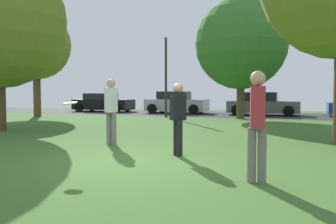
{
  "coord_description": "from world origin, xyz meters",
  "views": [
    {
      "loc": [
        3.25,
        -6.76,
        1.46
      ],
      "look_at": [
        0.0,
        2.19,
        0.91
      ],
      "focal_mm": 38.18,
      "sensor_mm": 36.0,
      "label": 1
    }
  ],
  "objects_px": {
    "street_lamp_post": "(166,78)",
    "parked_car_silver": "(176,103)",
    "parked_car_black": "(103,103)",
    "maple_tree_far": "(241,44)",
    "birch_tree_lone": "(36,45)",
    "frisbee_disc": "(70,103)",
    "person_bystander": "(257,121)",
    "person_walking": "(111,108)",
    "parked_car_grey": "(263,105)",
    "person_catcher": "(178,116)"
  },
  "relations": [
    {
      "from": "birch_tree_lone",
      "to": "parked_car_grey",
      "type": "xyz_separation_m",
      "value": [
        12.31,
        5.83,
        -3.49
      ]
    },
    {
      "from": "maple_tree_far",
      "to": "parked_car_silver",
      "type": "distance_m",
      "value": 6.93
    },
    {
      "from": "parked_car_black",
      "to": "person_catcher",
      "type": "bearing_deg",
      "value": -54.67
    },
    {
      "from": "person_bystander",
      "to": "street_lamp_post",
      "type": "height_order",
      "value": "street_lamp_post"
    },
    {
      "from": "parked_car_black",
      "to": "parked_car_grey",
      "type": "xyz_separation_m",
      "value": [
        11.44,
        -0.19,
        0.03
      ]
    },
    {
      "from": "birch_tree_lone",
      "to": "parked_car_grey",
      "type": "distance_m",
      "value": 14.06
    },
    {
      "from": "person_catcher",
      "to": "parked_car_silver",
      "type": "bearing_deg",
      "value": -114.25
    },
    {
      "from": "birch_tree_lone",
      "to": "frisbee_disc",
      "type": "distance_m",
      "value": 15.22
    },
    {
      "from": "maple_tree_far",
      "to": "person_catcher",
      "type": "xyz_separation_m",
      "value": [
        0.35,
        -11.75,
        -3.11
      ]
    },
    {
      "from": "person_bystander",
      "to": "frisbee_disc",
      "type": "xyz_separation_m",
      "value": [
        -3.66,
        0.23,
        0.23
      ]
    },
    {
      "from": "parked_car_black",
      "to": "maple_tree_far",
      "type": "bearing_deg",
      "value": -19.19
    },
    {
      "from": "parked_car_silver",
      "to": "street_lamp_post",
      "type": "relative_size",
      "value": 0.91
    },
    {
      "from": "person_walking",
      "to": "frisbee_disc",
      "type": "height_order",
      "value": "person_walking"
    },
    {
      "from": "person_bystander",
      "to": "frisbee_disc",
      "type": "bearing_deg",
      "value": 77.48
    },
    {
      "from": "person_bystander",
      "to": "parked_car_black",
      "type": "relative_size",
      "value": 0.41
    },
    {
      "from": "birch_tree_lone",
      "to": "person_catcher",
      "type": "bearing_deg",
      "value": -38.54
    },
    {
      "from": "person_catcher",
      "to": "frisbee_disc",
      "type": "height_order",
      "value": "person_catcher"
    },
    {
      "from": "person_bystander",
      "to": "person_walking",
      "type": "relative_size",
      "value": 0.99
    },
    {
      "from": "person_bystander",
      "to": "parked_car_silver",
      "type": "distance_m",
      "value": 18.65
    },
    {
      "from": "person_walking",
      "to": "parked_car_grey",
      "type": "relative_size",
      "value": 0.42
    },
    {
      "from": "person_catcher",
      "to": "parked_car_black",
      "type": "bearing_deg",
      "value": -97.66
    },
    {
      "from": "birch_tree_lone",
      "to": "frisbee_disc",
      "type": "xyz_separation_m",
      "value": [
        10.09,
        -11.02,
        -2.91
      ]
    },
    {
      "from": "person_bystander",
      "to": "parked_car_grey",
      "type": "height_order",
      "value": "person_bystander"
    },
    {
      "from": "person_walking",
      "to": "frisbee_disc",
      "type": "relative_size",
      "value": 4.76
    },
    {
      "from": "birch_tree_lone",
      "to": "parked_car_silver",
      "type": "distance_m",
      "value": 9.55
    },
    {
      "from": "person_bystander",
      "to": "person_walking",
      "type": "xyz_separation_m",
      "value": [
        -4.19,
        2.84,
        0.01
      ]
    },
    {
      "from": "person_catcher",
      "to": "parked_car_black",
      "type": "distance_m",
      "value": 18.92
    },
    {
      "from": "street_lamp_post",
      "to": "birch_tree_lone",
      "type": "bearing_deg",
      "value": -165.3
    },
    {
      "from": "street_lamp_post",
      "to": "parked_car_black",
      "type": "bearing_deg",
      "value": 147.62
    },
    {
      "from": "maple_tree_far",
      "to": "person_bystander",
      "type": "xyz_separation_m",
      "value": [
        2.29,
        -13.59,
        -3.02
      ]
    },
    {
      "from": "person_bystander",
      "to": "birch_tree_lone",
      "type": "bearing_deg",
      "value": 41.81
    },
    {
      "from": "birch_tree_lone",
      "to": "street_lamp_post",
      "type": "distance_m",
      "value": 7.82
    },
    {
      "from": "maple_tree_far",
      "to": "birch_tree_lone",
      "type": "relative_size",
      "value": 1.05
    },
    {
      "from": "person_bystander",
      "to": "frisbee_disc",
      "type": "distance_m",
      "value": 3.68
    },
    {
      "from": "person_catcher",
      "to": "street_lamp_post",
      "type": "relative_size",
      "value": 0.37
    },
    {
      "from": "birch_tree_lone",
      "to": "parked_car_black",
      "type": "xyz_separation_m",
      "value": [
        0.87,
        6.02,
        -3.51
      ]
    },
    {
      "from": "person_bystander",
      "to": "parked_car_black",
      "type": "distance_m",
      "value": 21.55
    },
    {
      "from": "maple_tree_far",
      "to": "frisbee_disc",
      "type": "bearing_deg",
      "value": -95.87
    },
    {
      "from": "maple_tree_far",
      "to": "person_bystander",
      "type": "relative_size",
      "value": 3.63
    },
    {
      "from": "parked_car_silver",
      "to": "street_lamp_post",
      "type": "xyz_separation_m",
      "value": [
        0.74,
        -4.04,
        1.58
      ]
    },
    {
      "from": "frisbee_disc",
      "to": "parked_car_black",
      "type": "bearing_deg",
      "value": 118.4
    },
    {
      "from": "person_bystander",
      "to": "parked_car_grey",
      "type": "bearing_deg",
      "value": -4.09
    },
    {
      "from": "street_lamp_post",
      "to": "parked_car_silver",
      "type": "bearing_deg",
      "value": 100.37
    },
    {
      "from": "birch_tree_lone",
      "to": "frisbee_disc",
      "type": "height_order",
      "value": "birch_tree_lone"
    },
    {
      "from": "person_walking",
      "to": "parked_car_silver",
      "type": "bearing_deg",
      "value": 17.84
    },
    {
      "from": "birch_tree_lone",
      "to": "parked_car_silver",
      "type": "height_order",
      "value": "birch_tree_lone"
    },
    {
      "from": "parked_car_grey",
      "to": "street_lamp_post",
      "type": "relative_size",
      "value": 0.96
    },
    {
      "from": "person_walking",
      "to": "parked_car_silver",
      "type": "distance_m",
      "value": 14.68
    },
    {
      "from": "maple_tree_far",
      "to": "frisbee_disc",
      "type": "distance_m",
      "value": 13.72
    },
    {
      "from": "person_catcher",
      "to": "person_bystander",
      "type": "relative_size",
      "value": 0.92
    }
  ]
}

